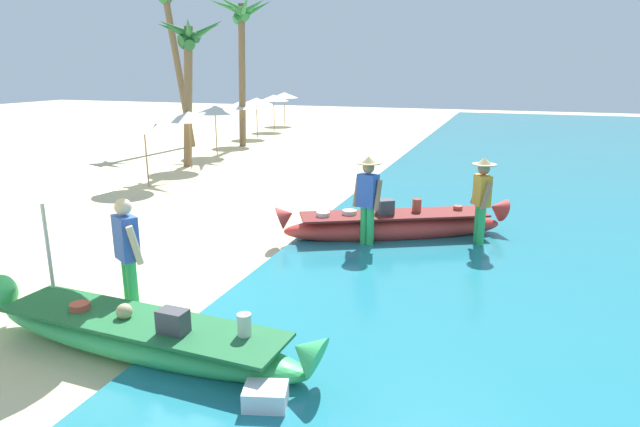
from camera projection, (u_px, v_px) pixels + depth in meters
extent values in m
plane|color=beige|center=(121.00, 298.00, 8.07)|extent=(80.00, 80.00, 0.00)
ellipsoid|color=#38B760|center=(141.00, 339.00, 6.39)|extent=(4.39, 0.99, 0.44)
cone|color=#38B760|center=(8.00, 290.00, 7.09)|extent=(0.45, 0.50, 0.54)
cone|color=#38B760|center=(306.00, 352.00, 5.55)|extent=(0.45, 0.50, 0.54)
cube|color=#1E6435|center=(140.00, 321.00, 6.33)|extent=(3.69, 0.98, 0.04)
cylinder|color=silver|center=(244.00, 325.00, 5.94)|extent=(0.16, 0.16, 0.27)
cube|color=#424247|center=(173.00, 322.00, 6.00)|extent=(0.34, 0.23, 0.29)
sphere|color=tan|center=(124.00, 311.00, 6.38)|extent=(0.19, 0.19, 0.19)
cylinder|color=#B74C38|center=(80.00, 307.00, 6.60)|extent=(0.24, 0.24, 0.10)
ellipsoid|color=red|center=(394.00, 228.00, 10.66)|extent=(4.22, 2.65, 0.54)
cone|color=red|center=(286.00, 216.00, 10.31)|extent=(0.58, 0.60, 0.53)
cone|color=red|center=(497.00, 208.00, 10.84)|extent=(0.58, 0.60, 0.53)
cube|color=maroon|center=(394.00, 214.00, 10.59)|extent=(3.61, 2.35, 0.04)
cylinder|color=#B74C38|center=(458.00, 208.00, 10.85)|extent=(0.18, 0.18, 0.10)
cylinder|color=#B74C38|center=(417.00, 206.00, 10.72)|extent=(0.18, 0.18, 0.27)
cube|color=#424247|center=(385.00, 207.00, 10.51)|extent=(0.39, 0.39, 0.31)
cylinder|color=silver|center=(349.00, 213.00, 10.52)|extent=(0.28, 0.28, 0.10)
cylinder|color=silver|center=(323.00, 215.00, 10.39)|extent=(0.26, 0.26, 0.10)
cylinder|color=green|center=(370.00, 229.00, 10.09)|extent=(0.14, 0.14, 0.82)
cylinder|color=green|center=(364.00, 227.00, 10.17)|extent=(0.14, 0.14, 0.82)
cube|color=#3356B2|center=(368.00, 191.00, 9.95)|extent=(0.41, 0.32, 0.62)
cylinder|color=#9E7051|center=(378.00, 195.00, 9.81)|extent=(0.15, 0.22, 0.56)
cylinder|color=#9E7051|center=(357.00, 192.00, 10.08)|extent=(0.15, 0.22, 0.56)
sphere|color=#9E7051|center=(368.00, 168.00, 9.83)|extent=(0.22, 0.22, 0.22)
cylinder|color=tan|center=(369.00, 163.00, 9.81)|extent=(0.44, 0.44, 0.02)
cone|color=tan|center=(369.00, 159.00, 9.79)|extent=(0.26, 0.26, 0.12)
cylinder|color=green|center=(129.00, 288.00, 7.34)|extent=(0.14, 0.14, 0.86)
cylinder|color=green|center=(133.00, 291.00, 7.24)|extent=(0.14, 0.14, 0.86)
cube|color=#3356B2|center=(126.00, 238.00, 7.10)|extent=(0.42, 0.37, 0.60)
cylinder|color=beige|center=(121.00, 237.00, 7.29)|extent=(0.18, 0.22, 0.54)
cylinder|color=beige|center=(135.00, 245.00, 6.95)|extent=(0.18, 0.22, 0.54)
sphere|color=beige|center=(123.00, 207.00, 6.99)|extent=(0.22, 0.22, 0.22)
cylinder|color=green|center=(481.00, 228.00, 10.09)|extent=(0.14, 0.14, 0.84)
cylinder|color=green|center=(478.00, 226.00, 10.22)|extent=(0.14, 0.14, 0.84)
cube|color=gold|center=(482.00, 191.00, 9.97)|extent=(0.36, 0.42, 0.57)
cylinder|color=#9E7051|center=(486.00, 196.00, 9.76)|extent=(0.21, 0.17, 0.52)
cylinder|color=#9E7051|center=(476.00, 190.00, 10.20)|extent=(0.21, 0.17, 0.52)
sphere|color=#9E7051|center=(484.00, 169.00, 9.86)|extent=(0.22, 0.22, 0.22)
cylinder|color=tan|center=(484.00, 164.00, 9.84)|extent=(0.44, 0.44, 0.02)
cone|color=tan|center=(485.00, 161.00, 9.82)|extent=(0.26, 0.26, 0.12)
cylinder|color=#B7B7BC|center=(47.00, 240.00, 7.10)|extent=(0.05, 0.05, 2.25)
cone|color=silver|center=(37.00, 169.00, 6.86)|extent=(2.28, 2.28, 0.40)
cylinder|color=#333338|center=(58.00, 317.00, 7.39)|extent=(0.36, 0.36, 0.06)
cylinder|color=#8E6B47|center=(146.00, 154.00, 15.36)|extent=(0.04, 0.04, 1.90)
cone|color=silver|center=(144.00, 125.00, 15.15)|extent=(1.60, 1.60, 0.32)
cylinder|color=#8E6B47|center=(190.00, 141.00, 18.14)|extent=(0.04, 0.04, 1.90)
cone|color=silver|center=(189.00, 116.00, 17.93)|extent=(1.60, 1.60, 0.32)
cylinder|color=#8E6B47|center=(216.00, 130.00, 21.01)|extent=(0.04, 0.04, 1.90)
cone|color=silver|center=(215.00, 110.00, 20.81)|extent=(1.60, 1.60, 0.32)
cylinder|color=#8E6B47|center=(241.00, 123.00, 23.71)|extent=(0.04, 0.04, 1.90)
cone|color=silver|center=(241.00, 105.00, 23.50)|extent=(1.60, 1.60, 0.32)
cylinder|color=#8E6B47|center=(257.00, 118.00, 26.25)|extent=(0.04, 0.04, 1.90)
cone|color=silver|center=(256.00, 101.00, 26.04)|extent=(1.60, 1.60, 0.32)
cylinder|color=#8E6B47|center=(274.00, 113.00, 29.01)|extent=(0.04, 0.04, 1.90)
cone|color=silver|center=(274.00, 98.00, 28.80)|extent=(1.60, 1.60, 0.32)
cylinder|color=#8E6B47|center=(285.00, 109.00, 31.89)|extent=(0.04, 0.04, 1.90)
cone|color=silver|center=(284.00, 95.00, 31.68)|extent=(1.60, 1.60, 0.32)
cylinder|color=brown|center=(242.00, 77.00, 22.81)|extent=(0.46, 0.28, 5.84)
cone|color=#337F3D|center=(250.00, 8.00, 21.96)|extent=(1.45, 0.39, 0.98)
cone|color=#337F3D|center=(253.00, 11.00, 22.31)|extent=(1.47, 1.53, 1.14)
cone|color=#337F3D|center=(243.00, 8.00, 22.47)|extent=(0.88, 1.63, 0.76)
cone|color=#337F3D|center=(236.00, 10.00, 22.37)|extent=(1.50, 1.00, 1.01)
cone|color=#337F3D|center=(230.00, 7.00, 22.00)|extent=(1.71, 1.14, 0.90)
cone|color=#337F3D|center=(234.00, 6.00, 21.68)|extent=(0.75, 1.79, 0.83)
cone|color=#337F3D|center=(244.00, 8.00, 21.62)|extent=(1.45, 1.68, 1.12)
cylinder|color=brown|center=(178.00, 67.00, 22.83)|extent=(1.20, 0.28, 6.73)
cylinder|color=brown|center=(188.00, 99.00, 18.15)|extent=(0.64, 0.28, 4.63)
cone|color=#23602D|center=(201.00, 33.00, 17.41)|extent=(1.70, 0.39, 1.03)
cone|color=#23602D|center=(200.00, 32.00, 17.85)|extent=(1.01, 1.66, 0.92)
cone|color=#23602D|center=(189.00, 34.00, 17.97)|extent=(1.16, 1.53, 1.06)
cone|color=#23602D|center=(177.00, 31.00, 17.68)|extent=(1.63, 0.40, 0.81)
cone|color=#23602D|center=(178.00, 30.00, 17.25)|extent=(0.88, 1.49, 0.79)
cone|color=#23602D|center=(189.00, 30.00, 17.07)|extent=(1.27, 1.74, 0.88)
cube|color=silver|center=(266.00, 401.00, 5.32)|extent=(0.50, 0.43, 0.30)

